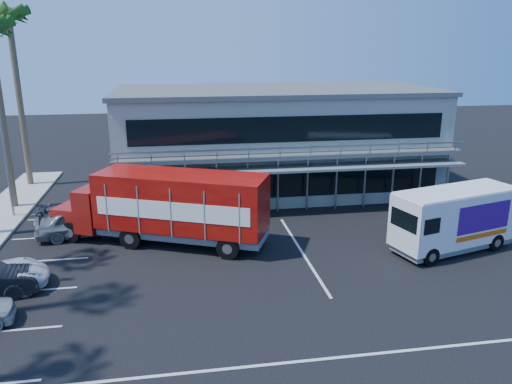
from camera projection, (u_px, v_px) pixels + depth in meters
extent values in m
plane|color=black|center=(275.00, 281.00, 22.53)|extent=(120.00, 120.00, 0.00)
cube|color=gray|center=(275.00, 141.00, 36.19)|extent=(22.00, 10.00, 7.00)
cube|color=#515454|center=(276.00, 90.00, 35.15)|extent=(22.40, 10.40, 0.30)
cube|color=#515454|center=(293.00, 156.00, 30.87)|extent=(22.00, 1.20, 0.25)
cube|color=gray|center=(296.00, 150.00, 30.21)|extent=(22.00, 0.08, 0.90)
cube|color=slate|center=(294.00, 168.00, 30.78)|extent=(22.00, 1.80, 0.15)
cube|color=black|center=(290.00, 185.00, 31.99)|extent=(20.00, 0.06, 1.60)
cube|color=black|center=(292.00, 129.00, 30.96)|extent=(20.00, 0.06, 1.60)
cylinder|color=brown|center=(3.00, 124.00, 30.98)|extent=(0.44, 0.44, 11.00)
cylinder|color=brown|center=(20.00, 106.00, 35.97)|extent=(0.44, 0.44, 12.00)
sphere|color=#1D4714|center=(8.00, 15.00, 34.21)|extent=(1.10, 1.10, 1.10)
cylinder|color=gray|center=(5.00, 154.00, 29.59)|extent=(0.14, 0.14, 8.00)
cube|color=maroon|center=(77.00, 215.00, 27.82)|extent=(2.42, 2.91, 1.33)
cube|color=maroon|center=(95.00, 206.00, 27.36)|extent=(2.12, 2.98, 2.33)
cube|color=black|center=(94.00, 195.00, 27.17)|extent=(0.99, 2.18, 0.78)
cube|color=#A7150A|center=(181.00, 201.00, 25.95)|extent=(9.23, 6.09, 2.88)
cube|color=slate|center=(183.00, 232.00, 26.44)|extent=(9.06, 5.71, 0.33)
cube|color=white|center=(171.00, 211.00, 24.68)|extent=(7.48, 3.29, 0.94)
cube|color=white|center=(191.00, 195.00, 27.28)|extent=(7.48, 3.29, 0.94)
cylinder|color=black|center=(70.00, 232.00, 26.76)|extent=(1.17, 0.72, 1.15)
cylinder|color=black|center=(95.00, 218.00, 29.02)|extent=(1.17, 0.72, 1.15)
cylinder|color=black|center=(130.00, 238.00, 25.92)|extent=(1.17, 0.72, 1.15)
cylinder|color=black|center=(151.00, 223.00, 28.19)|extent=(1.17, 0.72, 1.15)
cylinder|color=black|center=(228.00, 248.00, 24.67)|extent=(1.17, 0.72, 1.15)
cylinder|color=black|center=(241.00, 231.00, 26.93)|extent=(1.17, 0.72, 1.15)
cube|color=white|center=(455.00, 216.00, 25.41)|extent=(7.00, 3.94, 2.65)
cube|color=slate|center=(452.00, 243.00, 25.83)|extent=(6.68, 3.65, 0.33)
cube|color=black|center=(404.00, 220.00, 24.02)|extent=(0.55, 1.82, 0.90)
cube|color=white|center=(458.00, 191.00, 25.03)|extent=(6.86, 3.86, 0.08)
cube|color=#410C74|center=(484.00, 217.00, 24.66)|extent=(3.30, 0.93, 1.42)
cube|color=#410C74|center=(449.00, 204.00, 26.67)|extent=(3.30, 0.93, 1.42)
cube|color=#F2590C|center=(482.00, 235.00, 24.92)|extent=(3.30, 0.92, 0.24)
cylinder|color=black|center=(430.00, 257.00, 23.99)|extent=(0.95, 0.51, 0.91)
cylinder|color=black|center=(402.00, 242.00, 25.74)|extent=(0.95, 0.51, 0.91)
cylinder|color=black|center=(495.00, 242.00, 25.73)|extent=(0.95, 0.51, 0.91)
cylinder|color=black|center=(465.00, 230.00, 27.48)|extent=(0.95, 0.51, 0.91)
imported|color=#2C313A|center=(83.00, 221.00, 28.04)|extent=(5.38, 3.16, 1.46)
imported|color=slate|center=(82.00, 221.00, 27.63)|extent=(5.21, 2.95, 1.67)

